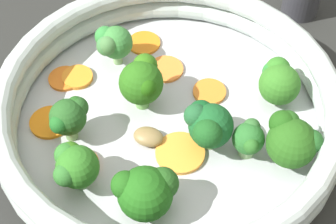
% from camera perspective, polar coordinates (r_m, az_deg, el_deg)
% --- Properties ---
extents(ground_plane, '(4.00, 4.00, 0.00)m').
position_cam_1_polar(ground_plane, '(0.57, 0.00, -1.97)').
color(ground_plane, '#252623').
extents(skillet, '(0.31, 0.31, 0.02)m').
position_cam_1_polar(skillet, '(0.56, 0.00, -1.47)').
color(skillet, '#B2B5B7').
rests_on(skillet, ground_plane).
extents(skillet_rim_wall, '(0.34, 0.34, 0.05)m').
position_cam_1_polar(skillet_rim_wall, '(0.54, 0.00, 0.54)').
color(skillet_rim_wall, '#ACB9B3').
rests_on(skillet_rim_wall, skillet).
extents(carrot_slice_0, '(0.05, 0.05, 0.00)m').
position_cam_1_polar(carrot_slice_0, '(0.58, 4.23, 2.06)').
color(carrot_slice_0, orange).
rests_on(carrot_slice_0, skillet).
extents(carrot_slice_1, '(0.05, 0.05, 0.00)m').
position_cam_1_polar(carrot_slice_1, '(0.56, -11.92, -1.03)').
color(carrot_slice_1, orange).
rests_on(carrot_slice_1, skillet).
extents(carrot_slice_2, '(0.04, 0.04, 0.00)m').
position_cam_1_polar(carrot_slice_2, '(0.62, -2.45, 7.02)').
color(carrot_slice_2, orange).
rests_on(carrot_slice_2, skillet).
extents(carrot_slice_3, '(0.05, 0.05, 0.00)m').
position_cam_1_polar(carrot_slice_3, '(0.53, 1.24, -4.18)').
color(carrot_slice_3, orange).
rests_on(carrot_slice_3, skillet).
extents(carrot_slice_4, '(0.04, 0.04, 0.01)m').
position_cam_1_polar(carrot_slice_4, '(0.53, -8.86, -5.32)').
color(carrot_slice_4, orange).
rests_on(carrot_slice_4, skillet).
extents(carrot_slice_5, '(0.05, 0.05, 0.00)m').
position_cam_1_polar(carrot_slice_5, '(0.60, -10.43, 3.40)').
color(carrot_slice_5, orange).
rests_on(carrot_slice_5, skillet).
extents(carrot_slice_6, '(0.04, 0.04, 0.00)m').
position_cam_1_polar(carrot_slice_6, '(0.60, -0.23, 4.39)').
color(carrot_slice_6, orange).
rests_on(carrot_slice_6, skillet).
extents(carrot_slice_7, '(0.03, 0.03, 0.00)m').
position_cam_1_polar(carrot_slice_7, '(0.60, -9.19, 3.52)').
color(carrot_slice_7, orange).
rests_on(carrot_slice_7, skillet).
extents(broccoli_floret_0, '(0.05, 0.05, 0.05)m').
position_cam_1_polar(broccoli_floret_0, '(0.48, -2.27, -8.08)').
color(broccoli_floret_0, '#7CA753').
rests_on(broccoli_floret_0, skillet).
extents(broccoli_floret_1, '(0.03, 0.04, 0.05)m').
position_cam_1_polar(broccoli_floret_1, '(0.53, -10.00, -0.41)').
color(broccoli_floret_1, '#6B9353').
rests_on(broccoli_floret_1, skillet).
extents(broccoli_floret_2, '(0.04, 0.04, 0.05)m').
position_cam_1_polar(broccoli_floret_2, '(0.59, -5.66, 7.03)').
color(broccoli_floret_2, '#81A967').
rests_on(broccoli_floret_2, skillet).
extents(broccoli_floret_3, '(0.04, 0.05, 0.06)m').
position_cam_1_polar(broccoli_floret_3, '(0.54, -2.67, 3.12)').
color(broccoli_floret_3, '#6BA451').
rests_on(broccoli_floret_3, skillet).
extents(broccoli_floret_4, '(0.05, 0.05, 0.05)m').
position_cam_1_polar(broccoli_floret_4, '(0.51, 12.44, -2.74)').
color(broccoli_floret_4, '#658D50').
rests_on(broccoli_floret_4, skillet).
extents(broccoli_floret_5, '(0.04, 0.05, 0.05)m').
position_cam_1_polar(broccoli_floret_5, '(0.56, 11.16, 3.11)').
color(broccoli_floret_5, '#8DA65F').
rests_on(broccoli_floret_5, skillet).
extents(broccoli_floret_6, '(0.04, 0.04, 0.05)m').
position_cam_1_polar(broccoli_floret_6, '(0.49, -9.51, -5.34)').
color(broccoli_floret_6, '#628F52').
rests_on(broccoli_floret_6, skillet).
extents(broccoli_floret_7, '(0.05, 0.05, 0.05)m').
position_cam_1_polar(broccoli_floret_7, '(0.51, 4.07, -1.33)').
color(broccoli_floret_7, '#66954C').
rests_on(broccoli_floret_7, skillet).
extents(broccoli_floret_8, '(0.03, 0.03, 0.04)m').
position_cam_1_polar(broccoli_floret_8, '(0.52, 8.17, -2.79)').
color(broccoli_floret_8, '#81A669').
rests_on(broccoli_floret_8, skillet).
extents(mushroom_piece_0, '(0.03, 0.03, 0.01)m').
position_cam_1_polar(mushroom_piece_0, '(0.53, -2.01, -2.52)').
color(mushroom_piece_0, olive).
rests_on(mushroom_piece_0, skillet).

